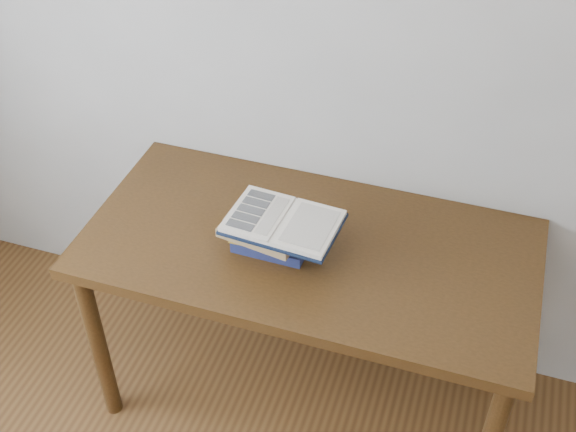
% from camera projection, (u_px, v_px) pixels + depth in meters
% --- Properties ---
extents(desk, '(1.46, 0.73, 0.78)m').
position_uv_depth(desk, '(308.00, 265.00, 2.38)').
color(desk, '#432910').
rests_on(desk, ground).
extents(book_stack, '(0.28, 0.21, 0.13)m').
position_uv_depth(book_stack, '(267.00, 231.00, 2.27)').
color(book_stack, '#19284C').
rests_on(book_stack, desk).
extents(open_book, '(0.36, 0.26, 0.03)m').
position_uv_depth(open_book, '(283.00, 222.00, 2.19)').
color(open_book, black).
rests_on(open_book, book_stack).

